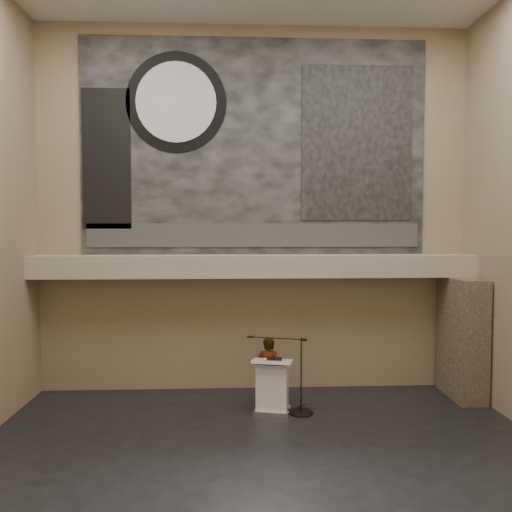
{
  "coord_description": "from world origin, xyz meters",
  "views": [
    {
      "loc": [
        -0.51,
        -7.73,
        3.77
      ],
      "look_at": [
        0.0,
        3.2,
        3.2
      ],
      "focal_mm": 35.0,
      "sensor_mm": 36.0,
      "label": 1
    }
  ],
  "objects": [
    {
      "name": "floor",
      "position": [
        0.0,
        0.0,
        0.0
      ],
      "size": [
        10.0,
        10.0,
        0.0
      ],
      "primitive_type": "plane",
      "color": "black",
      "rests_on": "ground"
    },
    {
      "name": "wall_back",
      "position": [
        0.0,
        4.0,
        4.25
      ],
      "size": [
        10.0,
        0.02,
        8.5
      ],
      "primitive_type": "cube",
      "color": "#897457",
      "rests_on": "floor"
    },
    {
      "name": "wall_front",
      "position": [
        0.0,
        -4.0,
        4.25
      ],
      "size": [
        10.0,
        0.02,
        8.5
      ],
      "primitive_type": "cube",
      "color": "#897457",
      "rests_on": "floor"
    },
    {
      "name": "soffit",
      "position": [
        0.0,
        3.6,
        2.95
      ],
      "size": [
        10.0,
        0.8,
        0.5
      ],
      "primitive_type": "cube",
      "color": "tan",
      "rests_on": "wall_back"
    },
    {
      "name": "sprinkler_left",
      "position": [
        -1.6,
        3.55,
        2.67
      ],
      "size": [
        0.04,
        0.04,
        0.06
      ],
      "primitive_type": "cylinder",
      "color": "#B2893D",
      "rests_on": "soffit"
    },
    {
      "name": "sprinkler_right",
      "position": [
        1.9,
        3.55,
        2.67
      ],
      "size": [
        0.04,
        0.04,
        0.06
      ],
      "primitive_type": "cylinder",
      "color": "#B2893D",
      "rests_on": "soffit"
    },
    {
      "name": "banner",
      "position": [
        0.0,
        3.97,
        5.7
      ],
      "size": [
        8.0,
        0.05,
        5.0
      ],
      "primitive_type": "cube",
      "color": "black",
      "rests_on": "wall_back"
    },
    {
      "name": "banner_text_strip",
      "position": [
        0.0,
        3.93,
        3.65
      ],
      "size": [
        7.76,
        0.02,
        0.55
      ],
      "primitive_type": "cube",
      "color": "#303030",
      "rests_on": "banner"
    },
    {
      "name": "banner_clock_rim",
      "position": [
        -1.8,
        3.93,
        6.7
      ],
      "size": [
        2.3,
        0.02,
        2.3
      ],
      "primitive_type": "cylinder",
      "rotation": [
        1.57,
        0.0,
        0.0
      ],
      "color": "black",
      "rests_on": "banner"
    },
    {
      "name": "banner_clock_face",
      "position": [
        -1.8,
        3.91,
        6.7
      ],
      "size": [
        1.84,
        0.02,
        1.84
      ],
      "primitive_type": "cylinder",
      "rotation": [
        1.57,
        0.0,
        0.0
      ],
      "color": "silver",
      "rests_on": "banner"
    },
    {
      "name": "banner_building_print",
      "position": [
        2.4,
        3.93,
        5.8
      ],
      "size": [
        2.6,
        0.02,
        3.6
      ],
      "primitive_type": "cube",
      "color": "black",
      "rests_on": "banner"
    },
    {
      "name": "banner_brick_print",
      "position": [
        -3.4,
        3.93,
        5.4
      ],
      "size": [
        1.1,
        0.02,
        3.2
      ],
      "primitive_type": "cube",
      "color": "black",
      "rests_on": "banner"
    },
    {
      "name": "stone_pier",
      "position": [
        4.65,
        3.15,
        1.35
      ],
      "size": [
        0.6,
        1.4,
        2.7
      ],
      "primitive_type": "cube",
      "color": "#44372A",
      "rests_on": "floor"
    },
    {
      "name": "lectern",
      "position": [
        0.3,
        2.39,
        0.55
      ],
      "size": [
        0.91,
        0.73,
        1.14
      ],
      "rotation": [
        0.0,
        0.0,
        -0.22
      ],
      "color": "silver",
      "rests_on": "floor"
    },
    {
      "name": "binder",
      "position": [
        0.34,
        2.37,
        1.12
      ],
      "size": [
        0.34,
        0.29,
        0.04
      ],
      "primitive_type": "cube",
      "rotation": [
        0.0,
        0.0,
        -0.14
      ],
      "color": "black",
      "rests_on": "lectern"
    },
    {
      "name": "papers",
      "position": [
        0.21,
        2.33,
        1.1
      ],
      "size": [
        0.28,
        0.33,
        0.0
      ],
      "primitive_type": "cube",
      "rotation": [
        0.0,
        0.0,
        -0.25
      ],
      "color": "white",
      "rests_on": "lectern"
    },
    {
      "name": "speaker_person",
      "position": [
        0.25,
        2.84,
        0.74
      ],
      "size": [
        0.62,
        0.49,
        1.47
      ],
      "primitive_type": "imported",
      "rotation": [
        0.0,
        0.0,
        2.85
      ],
      "color": "white",
      "rests_on": "floor"
    },
    {
      "name": "mic_stand",
      "position": [
        0.85,
        2.32,
        0.23
      ],
      "size": [
        1.35,
        0.6,
        1.57
      ],
      "rotation": [
        0.0,
        0.0,
        -0.29
      ],
      "color": "black",
      "rests_on": "floor"
    }
  ]
}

